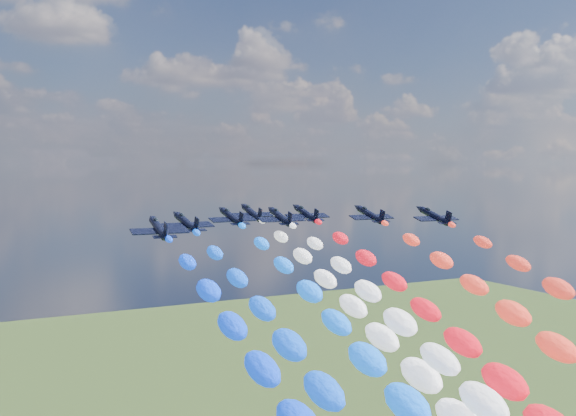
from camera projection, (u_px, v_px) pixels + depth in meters
jet_0 at (159, 228)px, 114.09m from camera, size 9.99×13.18×5.70m
jet_1 at (187, 223)px, 124.62m from camera, size 10.02×13.20×5.70m
jet_2 at (232, 217)px, 137.81m from camera, size 9.57×12.89×5.70m
jet_3 at (280, 217)px, 138.01m from camera, size 9.81×13.06×5.70m
jet_4 at (252, 213)px, 149.71m from camera, size 9.59×12.90×5.70m
jet_5 at (306, 214)px, 146.81m from camera, size 9.41×12.77×5.70m
jet_6 at (370, 215)px, 143.90m from camera, size 9.52×12.85×5.70m
jet_7 at (435, 216)px, 140.26m from camera, size 9.62×12.93×5.70m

